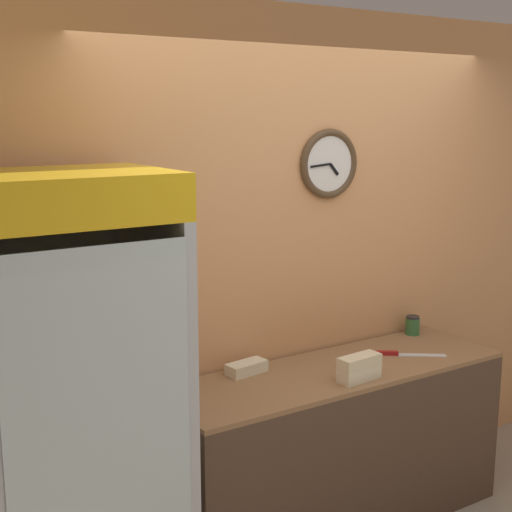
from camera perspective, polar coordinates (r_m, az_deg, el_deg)
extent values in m
cube|color=tan|center=(3.87, 3.57, -0.75)|extent=(5.20, 0.06, 2.70)
torus|color=#4C3823|center=(3.85, 5.87, 7.34)|extent=(0.37, 0.04, 0.37)
cylinder|color=white|center=(3.85, 5.87, 7.34)|extent=(0.31, 0.01, 0.31)
cube|color=black|center=(3.86, 6.27, 6.91)|extent=(0.06, 0.01, 0.07)
cube|color=black|center=(3.80, 5.19, 7.23)|extent=(0.13, 0.01, 0.02)
cube|color=#4C3828|center=(3.92, 6.38, -15.04)|extent=(1.87, 0.58, 0.84)
cube|color=#8E6642|center=(3.75, 6.53, -9.11)|extent=(1.87, 0.58, 0.02)
cube|color=#B2B7BC|center=(3.36, -16.31, -11.48)|extent=(0.79, 0.04, 1.77)
cube|color=#B2B7BC|center=(3.17, -7.97, -12.46)|extent=(0.05, 0.71, 1.77)
cube|color=white|center=(3.33, -16.17, -11.65)|extent=(0.69, 0.02, 1.67)
cube|color=silver|center=(2.75, -12.06, -16.58)|extent=(0.69, 0.01, 1.67)
cube|color=gold|center=(2.76, -15.27, 4.70)|extent=(0.79, 0.64, 0.18)
cube|color=silver|center=(3.11, -14.24, -16.33)|extent=(0.67, 0.59, 0.01)
cube|color=silver|center=(2.97, -14.54, -10.88)|extent=(0.67, 0.59, 0.01)
cube|color=silver|center=(2.87, -14.85, -4.99)|extent=(0.67, 0.59, 0.01)
cylinder|color=#B2231E|center=(2.82, -14.75, -17.18)|extent=(0.06, 0.06, 0.18)
cylinder|color=#B2231E|center=(2.76, -14.89, -14.83)|extent=(0.02, 0.02, 0.08)
cylinder|color=orange|center=(2.66, -18.60, -11.99)|extent=(0.07, 0.07, 0.15)
cylinder|color=orange|center=(2.62, -18.74, -9.83)|extent=(0.03, 0.03, 0.06)
cylinder|color=#B2231E|center=(2.68, -9.76, -4.49)|extent=(0.07, 0.07, 0.12)
cylinder|color=#B2231E|center=(2.66, -9.82, -2.77)|extent=(0.03, 0.03, 0.05)
cylinder|color=#B2231E|center=(2.81, -16.84, -18.08)|extent=(0.07, 0.07, 0.12)
cylinder|color=#B2231E|center=(2.77, -16.95, -16.56)|extent=(0.03, 0.03, 0.05)
cylinder|color=gold|center=(2.58, -16.00, -4.67)|extent=(0.07, 0.07, 0.18)
cylinder|color=gold|center=(2.55, -16.16, -1.87)|extent=(0.03, 0.03, 0.08)
cylinder|color=#5B2D19|center=(2.69, -14.90, -11.16)|extent=(0.06, 0.06, 0.18)
cylinder|color=#5B2D19|center=(2.64, -15.04, -8.59)|extent=(0.03, 0.03, 0.08)
cube|color=beige|center=(3.60, 8.24, -9.33)|extent=(0.23, 0.11, 0.06)
cube|color=beige|center=(3.58, 8.27, -8.38)|extent=(0.23, 0.11, 0.06)
cube|color=beige|center=(3.65, -0.76, -8.92)|extent=(0.22, 0.12, 0.06)
cube|color=silver|center=(4.02, 13.14, -7.73)|extent=(0.24, 0.18, 0.00)
cube|color=maroon|center=(3.98, 10.44, -7.64)|extent=(0.11, 0.09, 0.02)
cylinder|color=#336B38|center=(4.36, 12.41, -5.51)|extent=(0.08, 0.08, 0.10)
cylinder|color=#262628|center=(4.35, 12.44, -4.80)|extent=(0.08, 0.08, 0.01)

